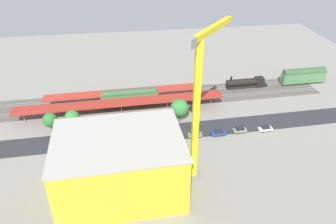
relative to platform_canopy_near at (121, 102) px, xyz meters
The scene contains 24 objects.
ground_plane 16.08m from the platform_canopy_near, 135.19° to the left, with size 203.63×203.63×0.00m, color gray.
rail_bed 14.55m from the platform_canopy_near, 142.15° to the right, with size 127.27×14.99×0.01m, color #5B544C.
street_asphalt 18.37m from the platform_canopy_near, 128.02° to the left, with size 127.27×9.00×0.01m, color #2D2D33.
track_rails 14.50m from the platform_canopy_near, 142.15° to the right, with size 127.23×11.70×0.12m.
platform_canopy_near is the anchor object (origin of this frame).
platform_canopy_far 7.02m from the platform_canopy_near, 97.86° to the right, with size 54.48×6.13×4.45m.
locomotive 50.58m from the platform_canopy_near, 166.17° to the right, with size 16.36×3.07×5.01m.
passenger_coach 73.25m from the platform_canopy_near, behind, with size 18.00×3.54×6.38m.
freight_coach_far 6.03m from the platform_canopy_near, 121.80° to the right, with size 19.87×3.41×6.21m.
parked_car_0 47.54m from the platform_canopy_near, 157.83° to the left, with size 4.46×2.02×1.59m.
parked_car_1 39.88m from the platform_canopy_near, 154.05° to the left, with size 4.28×2.03×1.73m.
parked_car_2 34.06m from the platform_canopy_near, 148.27° to the left, with size 4.52×2.00×1.68m.
parked_car_3 28.02m from the platform_canopy_near, 140.65° to the left, with size 4.32×1.78×1.67m.
parked_car_4 22.78m from the platform_canopy_near, 128.91° to the left, with size 4.48×1.98×1.60m.
parked_car_5 18.87m from the platform_canopy_near, 113.32° to the left, with size 4.61×2.04×1.78m.
construction_building 36.78m from the platform_canopy_near, 88.09° to the left, with size 28.97×21.47×14.64m, color yellow.
construction_roof_slab 38.19m from the platform_canopy_near, 88.09° to the left, with size 29.57×22.07×0.40m, color #B7B2A8.
tower_crane 42.67m from the platform_canopy_near, 116.77° to the left, with size 14.82×17.22×38.25m.
box_truck_0 21.01m from the platform_canopy_near, 105.01° to the left, with size 8.73×3.12×3.55m.
box_truck_1 20.05m from the platform_canopy_near, 91.54° to the left, with size 9.55×3.21×3.37m.
street_tree_0 20.25m from the platform_canopy_near, 155.67° to the left, with size 5.82×5.82×7.96m.
street_tree_1 23.24m from the platform_canopy_near, 21.69° to the left, with size 4.52×4.52×6.81m.
street_tree_2 17.21m from the platform_canopy_near, 28.93° to the left, with size 4.64×4.64×6.91m.
traffic_light 22.39m from the platform_canopy_near, 125.06° to the left, with size 0.50×0.36×6.34m.
Camera 1 is at (10.37, 87.07, 58.19)m, focal length 35.44 mm.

